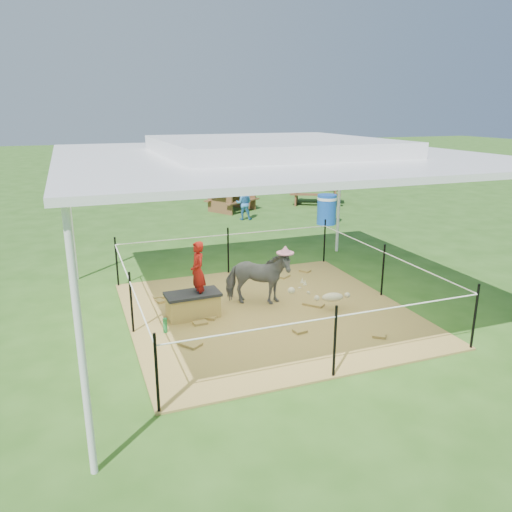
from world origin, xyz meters
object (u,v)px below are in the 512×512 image
object	(u,v)px
foal	(333,295)
picnic_table_near	(232,201)
trash_barrel	(327,209)
picnic_table_far	(315,194)
straw_bale	(193,306)
distant_person	(244,203)
green_bottle	(165,325)
woman	(198,266)
pony	(258,278)

from	to	relation	value
foal	picnic_table_near	world-z (taller)	picnic_table_near
trash_barrel	picnic_table_far	xyz separation A→B (m)	(1.21, 3.10, -0.07)
straw_bale	distant_person	distance (m)	7.70
green_bottle	picnic_table_far	distance (m)	11.54
woman	green_bottle	bearing A→B (deg)	-57.33
straw_bale	woman	bearing A→B (deg)	0.00
straw_bale	foal	bearing A→B (deg)	-13.89
green_bottle	foal	distance (m)	2.84
green_bottle	trash_barrel	world-z (taller)	trash_barrel
woman	picnic_table_far	world-z (taller)	woman
picnic_table_far	distant_person	size ratio (longest dim) A/B	1.74
straw_bale	trash_barrel	size ratio (longest dim) A/B	0.94
picnic_table_far	straw_bale	bearing A→B (deg)	-99.79
foal	trash_barrel	size ratio (longest dim) A/B	1.08
green_bottle	trash_barrel	distance (m)	8.42
straw_bale	picnic_table_near	world-z (taller)	picnic_table_near
pony	distant_person	size ratio (longest dim) A/B	1.11
foal	trash_barrel	xyz separation A→B (m)	(3.14, 6.05, 0.15)
foal	trash_barrel	world-z (taller)	trash_barrel
foal	picnic_table_far	distance (m)	10.13
pony	foal	bearing A→B (deg)	-100.22
straw_bale	pony	distance (m)	1.24
trash_barrel	picnic_table_far	distance (m)	3.33
woman	distant_person	world-z (taller)	woman
distant_person	straw_bale	bearing A→B (deg)	88.40
foal	straw_bale	bearing A→B (deg)	175.24
pony	foal	distance (m)	1.32
green_bottle	picnic_table_near	size ratio (longest dim) A/B	0.15
foal	picnic_table_near	distance (m)	9.07
straw_bale	trash_barrel	xyz separation A→B (m)	(5.42, 5.48, 0.23)
foal	distant_person	distance (m)	7.59
foal	green_bottle	bearing A→B (deg)	-173.20
straw_bale	foal	xyz separation A→B (m)	(2.29, -0.57, 0.08)
straw_bale	picnic_table_near	distance (m)	9.09
green_bottle	picnic_table_far	size ratio (longest dim) A/B	0.13
trash_barrel	picnic_table_far	bearing A→B (deg)	68.64
pony	picnic_table_far	distance (m)	10.05
woman	green_bottle	distance (m)	1.09
woman	picnic_table_near	world-z (taller)	woman
green_bottle	picnic_table_far	xyz separation A→B (m)	(7.19, 9.03, 0.23)
foal	distant_person	world-z (taller)	distant_person
pony	green_bottle	bearing A→B (deg)	131.39
pony	picnic_table_near	size ratio (longest dim) A/B	0.73
trash_barrel	picnic_table_near	world-z (taller)	trash_barrel
picnic_table_far	distant_person	world-z (taller)	distant_person
picnic_table_near	green_bottle	bearing A→B (deg)	-144.90
straw_bale	green_bottle	bearing A→B (deg)	-140.71
picnic_table_near	pony	bearing A→B (deg)	-135.85
woman	picnic_table_near	size ratio (longest dim) A/B	0.65
pony	foal	world-z (taller)	pony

